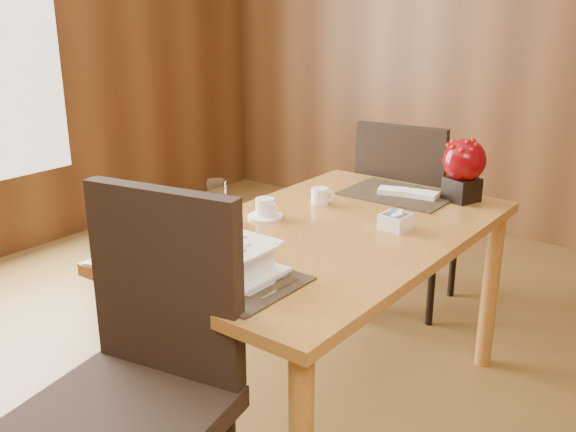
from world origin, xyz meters
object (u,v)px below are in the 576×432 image
Objects in this scene: bread_plate at (118,258)px; far_chair at (406,207)px; water_glass at (217,202)px; near_chair at (140,368)px; soup_setting at (233,260)px; coffee_cup at (265,209)px; creamer_jug at (320,196)px; sugar_caddy at (395,221)px; dining_table at (326,254)px; berry_decor at (464,166)px.

bread_plate is 1.63m from far_chair.
far_chair is (0.21, 1.61, -0.20)m from bread_plate.
near_chair is at bearing -62.47° from water_glass.
bread_plate is at bearing -160.44° from soup_setting.
coffee_cup is 0.83× the size of water_glass.
far_chair is (0.21, 1.14, -0.27)m from water_glass.
sugar_caddy is (0.39, -0.08, -0.00)m from creamer_jug.
bread_plate is (-0.37, -0.65, 0.10)m from dining_table.
near_chair is (0.36, -0.70, -0.23)m from water_glass.
far_chair is at bearing 84.31° from coffee_cup.
creamer_jug reaches higher than sugar_caddy.
bread_plate is at bearing -119.58° from dining_table.
creamer_jug is 0.09× the size of far_chair.
water_glass is (-0.38, 0.33, 0.03)m from soup_setting.
coffee_cup is 1.43× the size of sugar_caddy.
far_chair reaches higher than creamer_jug.
dining_table is 5.88× the size of soup_setting.
dining_table is 0.76m from bread_plate.
berry_decor is 1.43m from bread_plate.
water_glass is 0.82m from near_chair.
far_chair is (-0.36, 0.80, -0.22)m from sugar_caddy.
dining_table is 0.88m from near_chair.
bread_plate is (-0.62, -1.28, -0.14)m from berry_decor.
coffee_cup is (-0.27, 0.48, -0.02)m from soup_setting.
coffee_cup is 1.02m from far_chair.
soup_setting is at bearing -41.37° from water_glass.
near_chair is 1.08× the size of far_chair.
dining_table is at bearing 91.25° from soup_setting.
soup_setting reaches higher than bread_plate.
coffee_cup is 0.63m from bread_plate.
bread_plate is at bearing 136.59° from near_chair.
berry_decor reaches higher than soup_setting.
near_chair reaches higher than far_chair.
water_glass reaches higher than creamer_jug.
berry_decor is at bearing 64.32° from bread_plate.
bread_plate is (-0.38, -0.13, -0.05)m from soup_setting.
coffee_cup reaches higher than sugar_caddy.
far_chair reaches higher than sugar_caddy.
dining_table is 0.29m from coffee_cup.
dining_table is at bearing -142.08° from sugar_caddy.
soup_setting is at bearing -60.74° from coffee_cup.
berry_decor is at bearing 134.19° from far_chair.
bread_plate is at bearing -115.68° from berry_decor.
near_chair is (0.19, -1.12, -0.18)m from creamer_jug.
creamer_jug is 0.60m from berry_decor.
creamer_jug is 0.09× the size of near_chair.
creamer_jug is 0.91m from bread_plate.
dining_table is 9.47× the size of bread_plate.
water_glass is 0.46m from creamer_jug.
far_chair reaches higher than soup_setting.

